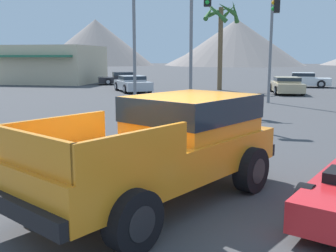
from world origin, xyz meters
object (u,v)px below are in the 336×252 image
object	(u,v)px
parked_car_white	(304,80)
palm_tree_leaning	(221,24)
orange_pickup_truck	(170,141)
street_lamp_post	(191,12)
traffic_light_main	(273,27)
parked_car_tan	(287,85)
parked_car_silver	(133,83)
traffic_light_crosswalk	(165,21)
parked_car_dark	(122,78)

from	to	relation	value
parked_car_white	palm_tree_leaning	distance (m)	9.33
orange_pickup_truck	street_lamp_post	world-z (taller)	street_lamp_post
traffic_light_main	parked_car_tan	bearing A→B (deg)	168.46
parked_car_silver	street_lamp_post	size ratio (longest dim) A/B	0.64
parked_car_tan	street_lamp_post	bearing A→B (deg)	-117.31
parked_car_tan	parked_car_white	xyz separation A→B (m)	(2.05, 6.65, 0.03)
street_lamp_post	traffic_light_crosswalk	bearing A→B (deg)	124.52
orange_pickup_truck	parked_car_tan	distance (m)	22.37
palm_tree_leaning	parked_car_dark	bearing A→B (deg)	152.76
parked_car_tan	palm_tree_leaning	bearing A→B (deg)	152.33
orange_pickup_truck	palm_tree_leaning	bearing A→B (deg)	121.11
parked_car_white	traffic_light_main	distance (m)	15.16
parked_car_silver	traffic_light_main	size ratio (longest dim) A/B	0.81
orange_pickup_truck	parked_car_white	size ratio (longest dim) A/B	1.25
orange_pickup_truck	parked_car_dark	bearing A→B (deg)	138.76
orange_pickup_truck	parked_car_silver	distance (m)	22.43
parked_car_silver	palm_tree_leaning	world-z (taller)	palm_tree_leaning
street_lamp_post	orange_pickup_truck	bearing A→B (deg)	-84.20
traffic_light_main	street_lamp_post	world-z (taller)	street_lamp_post
parked_car_silver	traffic_light_main	bearing A→B (deg)	111.95
parked_car_dark	traffic_light_main	world-z (taller)	traffic_light_main
traffic_light_crosswalk	orange_pickup_truck	bearing A→B (deg)	-77.97
parked_car_silver	orange_pickup_truck	bearing A→B (deg)	76.48
orange_pickup_truck	traffic_light_main	world-z (taller)	traffic_light_main
parked_car_tan	parked_car_white	bearing A→B (deg)	69.02
orange_pickup_truck	street_lamp_post	size ratio (longest dim) A/B	0.76
orange_pickup_truck	traffic_light_main	size ratio (longest dim) A/B	0.96
orange_pickup_truck	parked_car_white	xyz separation A→B (m)	(6.19, 28.63, -0.41)
traffic_light_crosswalk	street_lamp_post	xyz separation A→B (m)	(1.63, -2.37, 0.12)
orange_pickup_truck	traffic_light_crosswalk	distance (m)	13.16
parked_car_white	traffic_light_main	xyz separation A→B (m)	(-3.62, -14.33, 3.38)
parked_car_tan	parked_car_dark	xyz separation A→B (m)	(-14.27, 7.00, -0.01)
traffic_light_main	street_lamp_post	distance (m)	5.54
street_lamp_post	parked_car_dark	bearing A→B (deg)	115.75
traffic_light_crosswalk	parked_car_silver	bearing A→B (deg)	115.63
parked_car_tan	traffic_light_main	distance (m)	8.55
parked_car_white	street_lamp_post	distance (m)	20.23
parked_car_silver	parked_car_dark	bearing A→B (deg)	-98.61
parked_car_silver	parked_car_dark	distance (m)	8.30
orange_pickup_truck	parked_car_silver	xyz separation A→B (m)	(-6.91, 21.33, -0.43)
parked_car_white	traffic_light_crosswalk	xyz separation A→B (m)	(-8.85, -16.15, 3.63)
parked_car_tan	palm_tree_leaning	world-z (taller)	palm_tree_leaning
traffic_light_crosswalk	palm_tree_leaning	bearing A→B (deg)	80.37
parked_car_white	parked_car_silver	bearing A→B (deg)	-55.27
traffic_light_main	palm_tree_leaning	distance (m)	10.39
parked_car_white	parked_car_tan	bearing A→B (deg)	-11.57
traffic_light_crosswalk	street_lamp_post	world-z (taller)	street_lamp_post
parked_car_tan	parked_car_dark	world-z (taller)	parked_car_tan
parked_car_tan	street_lamp_post	world-z (taller)	street_lamp_post
parked_car_dark	street_lamp_post	size ratio (longest dim) A/B	0.66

